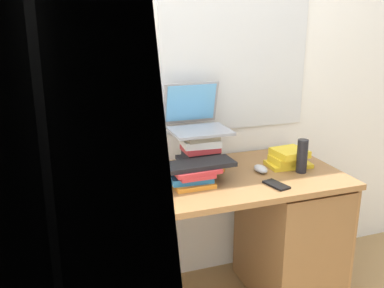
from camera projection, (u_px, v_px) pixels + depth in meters
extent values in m
cube|color=white|center=(188.00, 65.00, 2.43)|extent=(6.00, 0.05, 2.60)
cube|color=silver|center=(236.00, 60.00, 2.49)|extent=(0.90, 0.01, 0.80)
cube|color=silver|center=(37.00, 83.00, 1.84)|extent=(0.05, 6.00, 2.60)
cube|color=olive|center=(213.00, 180.00, 2.25)|extent=(1.36, 0.67, 0.03)
cube|color=olive|center=(85.00, 271.00, 2.15)|extent=(0.02, 0.62, 0.74)
cube|color=olive|center=(318.00, 227.00, 2.58)|extent=(0.02, 0.62, 0.74)
cube|color=brown|center=(288.00, 236.00, 2.48)|extent=(0.41, 0.57, 0.70)
cube|color=orange|center=(199.00, 168.00, 2.36)|extent=(0.23, 0.14, 0.02)
cube|color=white|center=(198.00, 163.00, 2.35)|extent=(0.22, 0.13, 0.02)
cube|color=black|center=(200.00, 160.00, 2.34)|extent=(0.24, 0.20, 0.02)
cube|color=black|center=(201.00, 154.00, 2.33)|extent=(0.18, 0.13, 0.04)
cube|color=#B22D33|center=(200.00, 148.00, 2.31)|extent=(0.18, 0.15, 0.03)
cube|color=white|center=(200.00, 142.00, 2.31)|extent=(0.20, 0.17, 0.04)
cube|color=gray|center=(200.00, 135.00, 2.30)|extent=(0.18, 0.17, 0.04)
cube|color=orange|center=(193.00, 184.00, 2.14)|extent=(0.20, 0.15, 0.02)
cube|color=#2672B2|center=(191.00, 178.00, 2.14)|extent=(0.21, 0.13, 0.03)
cube|color=#B22D33|center=(194.00, 173.00, 2.13)|extent=(0.18, 0.16, 0.02)
cube|color=#B22D33|center=(195.00, 170.00, 2.13)|extent=(0.23, 0.16, 0.02)
cube|color=yellow|center=(288.00, 164.00, 2.41)|extent=(0.24, 0.16, 0.02)
cube|color=yellow|center=(287.00, 159.00, 2.39)|extent=(0.17, 0.14, 0.04)
cube|color=yellow|center=(290.00, 153.00, 2.38)|extent=(0.18, 0.17, 0.04)
cube|color=gray|center=(200.00, 131.00, 2.29)|extent=(0.31, 0.24, 0.01)
cube|color=gray|center=(191.00, 103.00, 2.39)|extent=(0.31, 0.06, 0.23)
cube|color=#59A5E5|center=(191.00, 103.00, 2.38)|extent=(0.27, 0.05, 0.20)
cube|color=black|center=(192.00, 165.00, 2.13)|extent=(0.42, 0.15, 0.02)
ellipsoid|color=#A5A8AD|center=(261.00, 169.00, 2.32)|extent=(0.06, 0.10, 0.04)
cylinder|color=#265999|center=(118.00, 172.00, 2.20)|extent=(0.07, 0.07, 0.09)
torus|color=#265999|center=(128.00, 170.00, 2.21)|extent=(0.05, 0.01, 0.05)
cylinder|color=black|center=(302.00, 156.00, 2.30)|extent=(0.06, 0.06, 0.18)
cube|color=black|center=(276.00, 185.00, 2.14)|extent=(0.10, 0.15, 0.01)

